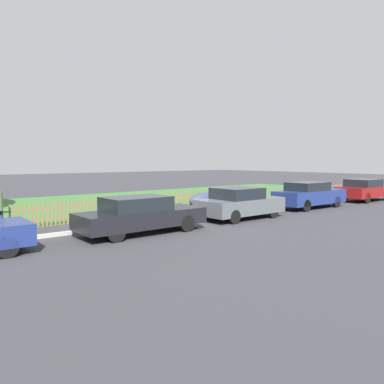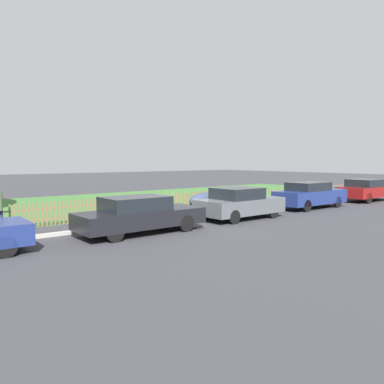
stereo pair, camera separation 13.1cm
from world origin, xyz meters
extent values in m
plane|color=#38383D|center=(0.00, 0.00, 0.00)|extent=(120.00, 120.00, 0.00)
cube|color=#B2ADA3|center=(0.00, 0.10, 0.06)|extent=(42.74, 0.20, 0.12)
cube|color=#3D7033|center=(0.00, 8.22, 0.01)|extent=(42.74, 11.97, 0.01)
cube|color=olive|center=(0.00, 2.25, 0.26)|extent=(42.74, 0.03, 0.05)
cube|color=olive|center=(0.00, 2.25, 0.68)|extent=(42.74, 0.03, 0.05)
cube|color=olive|center=(-6.47, 2.23, 0.47)|extent=(0.06, 0.03, 0.95)
cube|color=olive|center=(-6.31, 2.23, 0.47)|extent=(0.06, 0.03, 0.95)
cube|color=olive|center=(-6.14, 2.23, 0.47)|extent=(0.06, 0.03, 0.95)
cube|color=olive|center=(-5.98, 2.23, 0.47)|extent=(0.06, 0.03, 0.95)
cube|color=olive|center=(-5.81, 2.23, 0.47)|extent=(0.06, 0.03, 0.95)
cube|color=olive|center=(-5.65, 2.23, 0.47)|extent=(0.06, 0.03, 0.95)
cube|color=olive|center=(-5.49, 2.23, 0.47)|extent=(0.06, 0.03, 0.95)
cube|color=olive|center=(-5.32, 2.23, 0.47)|extent=(0.06, 0.03, 0.95)
cube|color=olive|center=(-5.16, 2.23, 0.47)|extent=(0.06, 0.03, 0.95)
cube|color=olive|center=(-5.00, 2.23, 0.47)|extent=(0.06, 0.03, 0.95)
cube|color=olive|center=(-4.83, 2.23, 0.47)|extent=(0.06, 0.03, 0.95)
cube|color=olive|center=(-4.67, 2.23, 0.47)|extent=(0.06, 0.03, 0.95)
cube|color=olive|center=(-4.50, 2.23, 0.47)|extent=(0.06, 0.03, 0.95)
cube|color=olive|center=(-4.34, 2.23, 0.47)|extent=(0.06, 0.03, 0.95)
cube|color=olive|center=(-4.18, 2.23, 0.47)|extent=(0.06, 0.03, 0.95)
cube|color=olive|center=(-4.01, 2.23, 0.47)|extent=(0.06, 0.03, 0.95)
cube|color=olive|center=(-3.85, 2.23, 0.47)|extent=(0.06, 0.03, 0.95)
cube|color=olive|center=(-3.69, 2.23, 0.47)|extent=(0.06, 0.03, 0.95)
cube|color=olive|center=(-3.52, 2.23, 0.47)|extent=(0.06, 0.03, 0.95)
cube|color=olive|center=(-3.36, 2.23, 0.47)|extent=(0.06, 0.03, 0.95)
cube|color=olive|center=(-3.19, 2.23, 0.47)|extent=(0.06, 0.03, 0.95)
cube|color=olive|center=(-3.03, 2.23, 0.47)|extent=(0.06, 0.03, 0.95)
cube|color=olive|center=(-2.87, 2.23, 0.47)|extent=(0.06, 0.03, 0.95)
cube|color=olive|center=(-2.70, 2.23, 0.47)|extent=(0.06, 0.03, 0.95)
cube|color=olive|center=(-2.54, 2.23, 0.47)|extent=(0.06, 0.03, 0.95)
cube|color=olive|center=(-2.38, 2.23, 0.47)|extent=(0.06, 0.03, 0.95)
cube|color=olive|center=(-2.21, 2.23, 0.47)|extent=(0.06, 0.03, 0.95)
cube|color=olive|center=(-2.05, 2.23, 0.47)|extent=(0.06, 0.03, 0.95)
cube|color=olive|center=(-1.88, 2.23, 0.47)|extent=(0.06, 0.03, 0.95)
cube|color=olive|center=(-1.72, 2.23, 0.47)|extent=(0.06, 0.03, 0.95)
cube|color=olive|center=(-1.56, 2.23, 0.47)|extent=(0.06, 0.03, 0.95)
cube|color=olive|center=(-1.39, 2.23, 0.47)|extent=(0.06, 0.03, 0.95)
cube|color=olive|center=(-1.23, 2.23, 0.47)|extent=(0.06, 0.03, 0.95)
cube|color=olive|center=(-1.06, 2.23, 0.47)|extent=(0.06, 0.03, 0.95)
cube|color=olive|center=(-0.90, 2.23, 0.47)|extent=(0.06, 0.03, 0.95)
cube|color=olive|center=(-0.74, 2.23, 0.47)|extent=(0.06, 0.03, 0.95)
cube|color=olive|center=(-0.57, 2.23, 0.47)|extent=(0.06, 0.03, 0.95)
cube|color=olive|center=(-0.41, 2.23, 0.47)|extent=(0.06, 0.03, 0.95)
cube|color=olive|center=(-0.25, 2.23, 0.47)|extent=(0.06, 0.03, 0.95)
cube|color=olive|center=(-0.08, 2.23, 0.47)|extent=(0.06, 0.03, 0.95)
cube|color=olive|center=(0.08, 2.23, 0.47)|extent=(0.06, 0.03, 0.95)
cube|color=olive|center=(0.25, 2.23, 0.47)|extent=(0.06, 0.03, 0.95)
cube|color=olive|center=(0.41, 2.23, 0.47)|extent=(0.06, 0.03, 0.95)
cube|color=olive|center=(0.57, 2.23, 0.47)|extent=(0.06, 0.03, 0.95)
cube|color=olive|center=(0.74, 2.23, 0.47)|extent=(0.06, 0.03, 0.95)
cube|color=olive|center=(0.90, 2.23, 0.47)|extent=(0.06, 0.03, 0.95)
cube|color=olive|center=(1.06, 2.23, 0.47)|extent=(0.06, 0.03, 0.95)
cube|color=olive|center=(1.23, 2.23, 0.47)|extent=(0.06, 0.03, 0.95)
cube|color=olive|center=(1.39, 2.23, 0.47)|extent=(0.06, 0.03, 0.95)
cube|color=olive|center=(1.56, 2.23, 0.47)|extent=(0.06, 0.03, 0.95)
cube|color=olive|center=(1.72, 2.23, 0.47)|extent=(0.06, 0.03, 0.95)
cube|color=olive|center=(1.88, 2.23, 0.47)|extent=(0.06, 0.03, 0.95)
cube|color=olive|center=(2.05, 2.23, 0.47)|extent=(0.06, 0.03, 0.95)
cube|color=olive|center=(2.21, 2.23, 0.47)|extent=(0.06, 0.03, 0.95)
cube|color=olive|center=(2.38, 2.23, 0.47)|extent=(0.06, 0.03, 0.95)
cube|color=olive|center=(2.54, 2.23, 0.47)|extent=(0.06, 0.03, 0.95)
cube|color=olive|center=(2.70, 2.23, 0.47)|extent=(0.06, 0.03, 0.95)
cube|color=olive|center=(2.87, 2.23, 0.47)|extent=(0.06, 0.03, 0.95)
cube|color=olive|center=(3.03, 2.23, 0.47)|extent=(0.06, 0.03, 0.95)
cube|color=olive|center=(3.19, 2.23, 0.47)|extent=(0.06, 0.03, 0.95)
cube|color=olive|center=(3.36, 2.23, 0.47)|extent=(0.06, 0.03, 0.95)
cube|color=olive|center=(3.52, 2.23, 0.47)|extent=(0.06, 0.03, 0.95)
cube|color=olive|center=(3.69, 2.23, 0.47)|extent=(0.06, 0.03, 0.95)
cube|color=olive|center=(3.85, 2.23, 0.47)|extent=(0.06, 0.03, 0.95)
cube|color=olive|center=(4.01, 2.23, 0.47)|extent=(0.06, 0.03, 0.95)
cube|color=olive|center=(4.18, 2.23, 0.47)|extent=(0.06, 0.03, 0.95)
cube|color=olive|center=(4.34, 2.23, 0.47)|extent=(0.06, 0.03, 0.95)
cube|color=olive|center=(4.50, 2.23, 0.47)|extent=(0.06, 0.03, 0.95)
cube|color=olive|center=(4.67, 2.23, 0.47)|extent=(0.06, 0.03, 0.95)
cube|color=olive|center=(4.83, 2.23, 0.47)|extent=(0.06, 0.03, 0.95)
cube|color=olive|center=(5.00, 2.23, 0.47)|extent=(0.06, 0.03, 0.95)
cube|color=olive|center=(5.16, 2.23, 0.47)|extent=(0.06, 0.03, 0.95)
cube|color=olive|center=(5.32, 2.23, 0.47)|extent=(0.06, 0.03, 0.95)
cube|color=olive|center=(5.49, 2.23, 0.47)|extent=(0.06, 0.03, 0.95)
cube|color=olive|center=(5.65, 2.23, 0.47)|extent=(0.06, 0.03, 0.95)
cube|color=olive|center=(5.81, 2.23, 0.47)|extent=(0.06, 0.03, 0.95)
cube|color=olive|center=(5.98, 2.23, 0.47)|extent=(0.06, 0.03, 0.95)
cube|color=olive|center=(6.14, 2.23, 0.47)|extent=(0.06, 0.03, 0.95)
cube|color=olive|center=(6.31, 2.23, 0.47)|extent=(0.06, 0.03, 0.95)
cube|color=olive|center=(6.47, 2.23, 0.47)|extent=(0.06, 0.03, 0.95)
cylinder|color=black|center=(-7.53, -1.94, 0.29)|extent=(0.58, 0.15, 0.58)
cube|color=black|center=(-3.04, -1.28, 0.54)|extent=(4.53, 1.67, 0.57)
cube|color=black|center=(-3.27, -1.28, 1.06)|extent=(2.17, 1.50, 0.48)
cylinder|color=black|center=(-1.63, -0.52, 0.30)|extent=(0.60, 0.14, 0.60)
cylinder|color=black|center=(-1.63, -2.05, 0.30)|extent=(0.60, 0.14, 0.60)
cylinder|color=black|center=(-4.44, -0.52, 0.30)|extent=(0.60, 0.14, 0.60)
cylinder|color=black|center=(-4.44, -2.05, 0.30)|extent=(0.60, 0.14, 0.60)
cube|color=#51565B|center=(2.05, -1.15, 0.56)|extent=(3.94, 1.83, 0.64)
cube|color=black|center=(1.85, -1.16, 1.12)|extent=(1.89, 1.64, 0.48)
cylinder|color=black|center=(3.27, -0.31, 0.29)|extent=(0.57, 0.14, 0.57)
cylinder|color=black|center=(3.27, -1.99, 0.29)|extent=(0.57, 0.14, 0.57)
cylinder|color=black|center=(0.83, -0.32, 0.29)|extent=(0.57, 0.14, 0.57)
cylinder|color=black|center=(0.83, -2.00, 0.29)|extent=(0.57, 0.14, 0.57)
cube|color=navy|center=(7.57, -0.99, 0.61)|extent=(4.48, 1.69, 0.70)
cube|color=black|center=(7.34, -0.99, 1.18)|extent=(2.16, 1.50, 0.43)
cylinder|color=black|center=(8.96, -0.26, 0.30)|extent=(0.61, 0.15, 0.60)
cylinder|color=black|center=(8.94, -1.76, 0.30)|extent=(0.61, 0.15, 0.60)
cylinder|color=black|center=(6.19, -0.23, 0.30)|extent=(0.61, 0.15, 0.60)
cylinder|color=black|center=(6.18, -1.73, 0.30)|extent=(0.61, 0.15, 0.60)
cube|color=maroon|center=(13.33, -1.14, 0.60)|extent=(4.08, 1.87, 0.63)
cube|color=black|center=(13.12, -1.13, 1.14)|extent=(1.98, 1.64, 0.46)
cylinder|color=black|center=(14.60, -0.34, 0.33)|extent=(0.67, 0.15, 0.66)
cylinder|color=black|center=(12.09, -0.29, 0.33)|extent=(0.67, 0.15, 0.66)
cylinder|color=black|center=(12.05, -1.93, 0.33)|extent=(0.67, 0.15, 0.66)
cylinder|color=black|center=(2.58, 0.90, 0.31)|extent=(0.62, 0.13, 0.62)
cylinder|color=black|center=(1.16, 0.97, 0.31)|extent=(0.62, 0.13, 0.62)
ellipsoid|color=#2D3851|center=(1.87, 0.93, 0.63)|extent=(1.91, 0.83, 0.76)
ellipsoid|color=#2D3851|center=(2.31, 0.91, 0.84)|extent=(0.48, 0.95, 0.35)
cylinder|color=#2D3351|center=(-6.90, 1.62, 0.42)|extent=(0.16, 0.16, 0.83)
camera|label=1|loc=(-9.85, -12.38, 2.55)|focal=35.00mm
camera|label=2|loc=(-9.75, -12.46, 2.55)|focal=35.00mm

